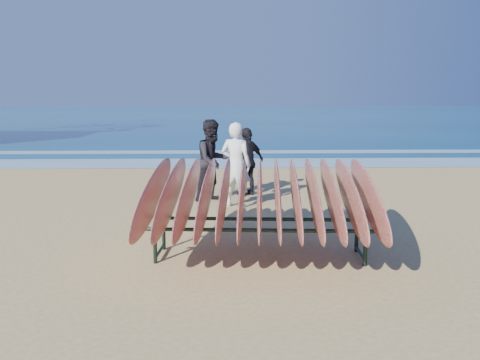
% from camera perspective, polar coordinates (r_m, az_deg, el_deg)
% --- Properties ---
extents(ground, '(120.00, 120.00, 0.00)m').
position_cam_1_polar(ground, '(8.00, 0.16, -7.68)').
color(ground, tan).
rests_on(ground, ground).
extents(ocean, '(160.00, 160.00, 0.00)m').
position_cam_1_polar(ocean, '(62.69, -1.37, 7.40)').
color(ocean, navy).
rests_on(ocean, ground).
extents(foam_near, '(160.00, 160.00, 0.00)m').
position_cam_1_polar(foam_near, '(17.80, -0.81, 1.93)').
color(foam_near, white).
rests_on(foam_near, ground).
extents(foam_far, '(160.00, 160.00, 0.00)m').
position_cam_1_polar(foam_far, '(21.27, -0.94, 3.18)').
color(foam_far, white).
rests_on(foam_far, ground).
extents(surfboard_rack, '(3.38, 3.24, 1.51)m').
position_cam_1_polar(surfboard_rack, '(7.35, 2.23, -1.79)').
color(surfboard_rack, black).
rests_on(surfboard_rack, ground).
extents(person_white, '(0.77, 0.63, 1.81)m').
position_cam_1_polar(person_white, '(10.76, -0.47, 1.72)').
color(person_white, silver).
rests_on(person_white, ground).
extents(person_dark_a, '(1.13, 1.10, 1.83)m').
position_cam_1_polar(person_dark_a, '(11.34, -3.06, 2.18)').
color(person_dark_a, black).
rests_on(person_dark_a, ground).
extents(person_dark_b, '(0.99, 0.89, 1.61)m').
position_cam_1_polar(person_dark_b, '(12.02, 0.84, 2.07)').
color(person_dark_b, black).
rests_on(person_dark_b, ground).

